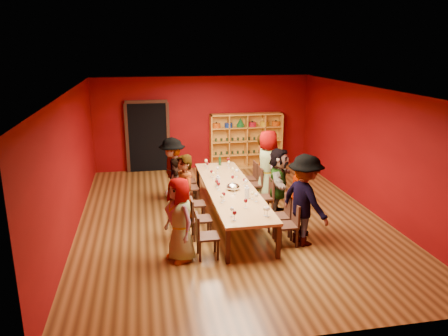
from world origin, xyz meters
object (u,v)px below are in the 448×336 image
at_px(chair_person_right_1, 283,213).
at_px(chair_person_right_2, 267,195).
at_px(chair_person_left_4, 185,179).
at_px(chair_person_right_3, 256,182).
at_px(person_right_3, 268,166).
at_px(person_right_4, 263,164).
at_px(wine_bottle, 220,161).
at_px(shelving_unit, 246,138).
at_px(person_right_0, 305,200).
at_px(person_left_3, 173,172).
at_px(person_right_1, 300,197).
at_px(person_left_1, 184,198).
at_px(person_left_4, 172,170).
at_px(chair_person_left_3, 187,186).
at_px(chair_person_right_4, 251,176).
at_px(person_left_2, 179,191).
at_px(tasting_table, 231,190).
at_px(spittoon_bowl, 233,187).
at_px(chair_person_left_0, 203,234).
at_px(person_left_0, 180,220).
at_px(chair_person_left_2, 192,201).
at_px(chair_person_left_1, 197,216).
at_px(person_right_2, 278,181).
at_px(chair_person_right_0, 290,222).

relative_size(chair_person_right_1, chair_person_right_2, 1.00).
distance_m(chair_person_left_4, chair_person_right_3, 1.92).
xyz_separation_m(person_right_3, person_right_4, (0.04, 0.55, -0.11)).
bearing_deg(person_right_4, chair_person_right_3, 157.93).
bearing_deg(wine_bottle, shelving_unit, 60.96).
height_order(person_right_0, person_right_3, person_right_0).
bearing_deg(person_left_3, person_right_1, 46.36).
relative_size(person_left_1, chair_person_right_2, 2.07).
bearing_deg(person_left_4, chair_person_right_3, 70.24).
bearing_deg(person_right_0, shelving_unit, -23.58).
relative_size(chair_person_left_3, chair_person_right_4, 1.00).
bearing_deg(chair_person_right_3, person_left_2, -151.97).
height_order(tasting_table, spittoon_bowl, spittoon_bowl).
relative_size(shelving_unit, person_left_4, 1.55).
height_order(shelving_unit, person_left_4, shelving_unit).
bearing_deg(chair_person_left_3, person_right_4, 13.10).
bearing_deg(chair_person_right_3, chair_person_right_2, -90.00).
xyz_separation_m(person_left_3, person_right_0, (2.45, -2.75, 0.07)).
xyz_separation_m(chair_person_left_0, spittoon_bowl, (0.94, 1.70, 0.33)).
bearing_deg(chair_person_right_1, person_left_1, 175.52).
bearing_deg(chair_person_right_4, person_left_1, -128.86).
height_order(person_left_4, person_right_4, person_right_4).
xyz_separation_m(person_left_3, wine_bottle, (1.36, 0.87, -0.01)).
bearing_deg(person_right_1, tasting_table, 55.67).
height_order(person_left_0, person_left_2, person_left_0).
distance_m(chair_person_right_1, spittoon_bowl, 1.36).
xyz_separation_m(tasting_table, chair_person_right_3, (0.91, 1.07, -0.20)).
distance_m(chair_person_left_3, person_right_4, 2.23).
xyz_separation_m(chair_person_left_2, wine_bottle, (1.01, 2.05, 0.37)).
bearing_deg(person_left_2, chair_person_right_4, 111.11).
relative_size(person_right_1, person_right_4, 1.02).
relative_size(chair_person_left_2, chair_person_right_3, 1.00).
height_order(person_right_1, spittoon_bowl, person_right_1).
bearing_deg(chair_person_right_4, wine_bottle, 155.60).
bearing_deg(chair_person_left_4, chair_person_right_3, -19.01).
distance_m(person_left_4, chair_person_right_2, 2.70).
relative_size(person_left_0, chair_person_left_1, 1.83).
bearing_deg(spittoon_bowl, wine_bottle, 87.96).
xyz_separation_m(chair_person_left_1, chair_person_left_2, (0.00, 0.91, 0.00)).
height_order(tasting_table, person_left_2, person_left_2).
relative_size(person_right_0, chair_person_right_1, 2.13).
bearing_deg(chair_person_left_3, chair_person_right_3, -1.58).
distance_m(person_right_0, person_right_2, 1.71).
xyz_separation_m(chair_person_left_0, chair_person_left_2, (0.00, 1.79, 0.00)).
xyz_separation_m(chair_person_right_0, wine_bottle, (-0.81, 3.62, 0.37)).
distance_m(chair_person_right_1, person_right_1, 0.50).
relative_size(person_right_3, wine_bottle, 6.01).
distance_m(chair_person_left_2, person_right_2, 2.13).
height_order(person_left_4, chair_person_right_4, person_left_4).
bearing_deg(chair_person_left_2, person_right_1, -26.20).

